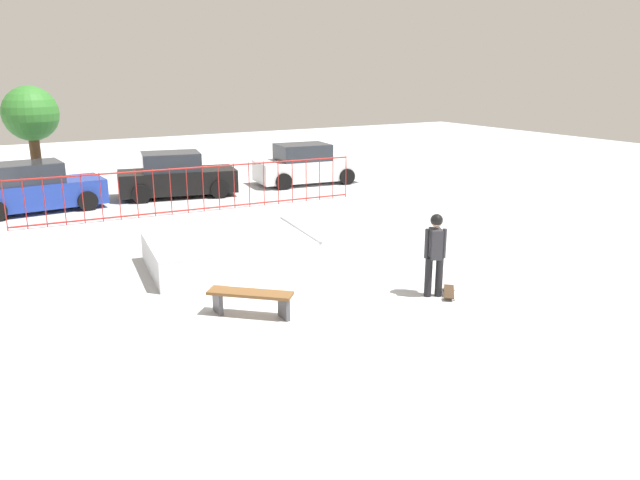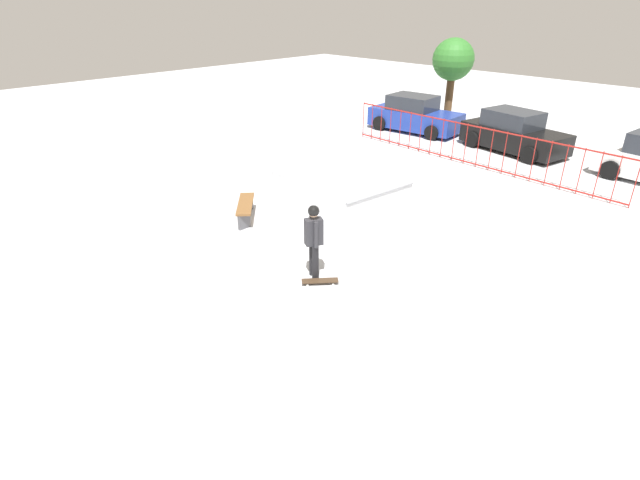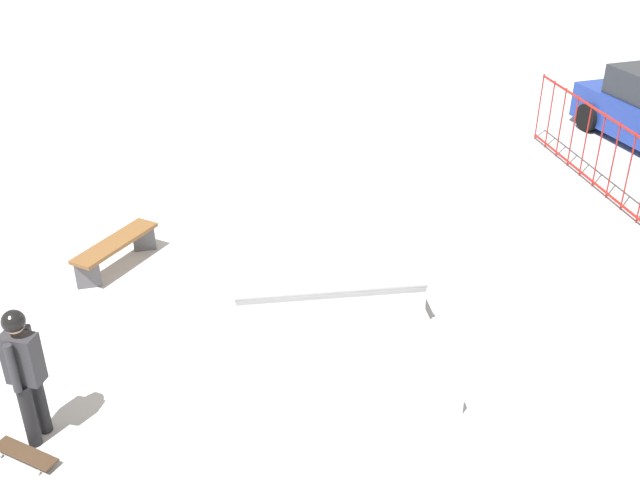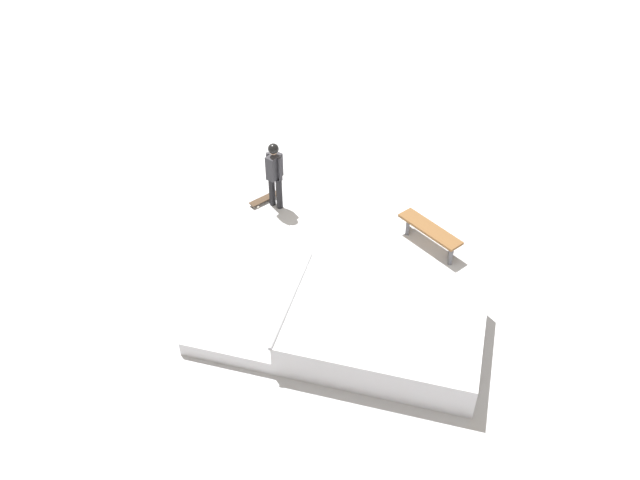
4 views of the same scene
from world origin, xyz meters
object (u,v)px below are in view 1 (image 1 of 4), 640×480
(parked_car_black, at_px, (176,176))
(parked_car_white, at_px, (306,166))
(skate_ramp, at_px, (248,251))
(distant_tree, at_px, (31,116))
(park_bench, at_px, (250,298))
(skateboard, at_px, (449,292))
(parked_car_blue, at_px, (35,189))
(skater, at_px, (435,249))

(parked_car_black, distance_m, parked_car_white, 5.30)
(parked_car_white, bearing_deg, skate_ramp, -120.30)
(distant_tree, bearing_deg, park_bench, -81.17)
(skate_ramp, xyz_separation_m, skateboard, (2.73, -4.01, -0.24))
(skateboard, distance_m, parked_car_black, 12.83)
(parked_car_black, bearing_deg, parked_car_blue, -167.89)
(skate_ramp, relative_size, parked_car_black, 1.30)
(skateboard, bearing_deg, skate_ramp, -104.89)
(distant_tree, bearing_deg, skate_ramp, -72.63)
(skater, relative_size, skateboard, 2.34)
(skater, bearing_deg, skate_ramp, -120.89)
(skater, height_order, distant_tree, distant_tree)
(skateboard, relative_size, parked_car_blue, 0.17)
(skater, height_order, parked_car_black, skater)
(skateboard, bearing_deg, distant_tree, -116.72)
(skateboard, relative_size, park_bench, 0.50)
(distant_tree, bearing_deg, parked_car_black, -26.23)
(skateboard, xyz_separation_m, park_bench, (-3.97, 1.04, 0.28))
(parked_car_blue, distance_m, parked_car_white, 9.99)
(parked_car_blue, xyz_separation_m, distant_tree, (0.35, 2.22, 2.18))
(skater, height_order, parked_car_white, skater)
(skate_ramp, height_order, skateboard, skate_ramp)
(park_bench, relative_size, parked_car_blue, 0.35)
(parked_car_blue, bearing_deg, skateboard, -67.36)
(skater, distance_m, skateboard, 0.99)
(skateboard, height_order, parked_car_blue, parked_car_blue)
(skater, relative_size, parked_car_white, 0.41)
(skater, bearing_deg, parked_car_white, -169.89)
(parked_car_black, bearing_deg, skater, -72.30)
(skate_ramp, distance_m, parked_car_blue, 9.39)
(parked_car_blue, distance_m, parked_car_black, 4.70)
(skate_ramp, distance_m, skateboard, 4.86)
(park_bench, xyz_separation_m, parked_car_black, (2.20, 11.66, 0.37))
(parked_car_black, xyz_separation_m, parked_car_white, (5.29, -0.11, 0.00))
(skate_ramp, distance_m, park_bench, 3.22)
(parked_car_black, height_order, distant_tree, distant_tree)
(park_bench, xyz_separation_m, parked_car_white, (7.50, 11.54, 0.37))
(skate_ramp, bearing_deg, distant_tree, 113.91)
(skate_ramp, relative_size, distant_tree, 1.44)
(parked_car_black, relative_size, parked_car_white, 1.02)
(skate_ramp, distance_m, distant_tree, 11.63)
(skater, xyz_separation_m, park_bench, (-3.65, 0.91, -0.65))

